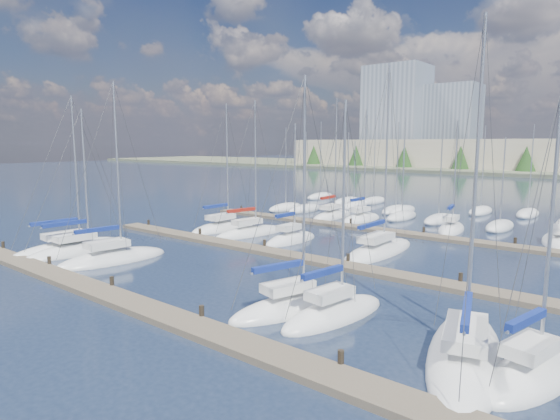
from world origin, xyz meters
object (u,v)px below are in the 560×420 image
Objects in this scene: sailboat_c at (113,259)px; sailboat_a at (71,248)px; sailboat_f at (465,355)px; sailboat_i at (250,233)px; sailboat_p at (451,229)px; sailboat_h at (223,228)px; sailboat_k at (379,251)px; sailboat_b at (80,250)px; sailboat_j at (291,240)px; sailboat_g at (532,374)px; sailboat_e at (334,314)px; sailboat_n at (332,216)px; sailboat_o at (361,219)px; sailboat_d at (294,307)px.

sailboat_a is (-5.89, -0.21, -0.00)m from sailboat_c.
sailboat_a is at bearing 165.46° from sailboat_f.
sailboat_f is 1.07× the size of sailboat_i.
sailboat_p is 23.10m from sailboat_h.
sailboat_f reaches higher than sailboat_h.
sailboat_f is 18.62m from sailboat_k.
sailboat_h is 14.56m from sailboat_b.
sailboat_j is 0.72× the size of sailboat_k.
sailboat_g is at bearing -30.97° from sailboat_j.
sailboat_k is at bearing 117.19° from sailboat_e.
sailboat_n is at bearing 146.98° from sailboat_g.
sailboat_i is at bearing -144.32° from sailboat_p.
sailboat_j is 0.84× the size of sailboat_o.
sailboat_p is 0.88× the size of sailboat_h.
sailboat_p is 0.76× the size of sailboat_k.
sailboat_k is 14.82m from sailboat_d.
sailboat_k is at bearing 53.41° from sailboat_c.
sailboat_j is 26.09m from sailboat_g.
sailboat_h is 1.17× the size of sailboat_g.
sailboat_i is 1.02× the size of sailboat_o.
sailboat_j is at bearing -85.06° from sailboat_o.
sailboat_k is 1.17× the size of sailboat_o.
sailboat_j is (-9.39, -14.31, -0.00)m from sailboat_p.
sailboat_j is 0.97× the size of sailboat_e.
sailboat_f is 8.90m from sailboat_d.
sailboat_h is (-17.27, -0.51, -0.01)m from sailboat_k.
sailboat_f is 1.08× the size of sailboat_h.
sailboat_i is 1.02× the size of sailboat_a.
sailboat_n is 1.27× the size of sailboat_e.
sailboat_j is 18.52m from sailboat_e.
sailboat_p is 0.85× the size of sailboat_c.
sailboat_k is 16.04m from sailboat_o.
sailboat_g reaches higher than sailboat_j.
sailboat_c is 16.88m from sailboat_d.
sailboat_i is 14.80m from sailboat_o.
sailboat_a is 1.09× the size of sailboat_b.
sailboat_j is at bearing 129.76° from sailboat_f.
sailboat_a is at bearing -129.36° from sailboat_j.
sailboat_a is at bearing -170.44° from sailboat_c.
sailboat_d is at bearing -64.52° from sailboat_n.
sailboat_i is (1.25, 13.87, 0.02)m from sailboat_c.
sailboat_a is at bearing -143.97° from sailboat_k.
sailboat_g is 0.87× the size of sailboat_o.
sailboat_j is 0.77× the size of sailboat_f.
sailboat_i reaches higher than sailboat_d.
sailboat_p is 29.89m from sailboat_f.
sailboat_c reaches higher than sailboat_b.
sailboat_f is at bearing 16.05° from sailboat_d.
sailboat_h is (-19.79, 14.09, -0.01)m from sailboat_d.
sailboat_d reaches higher than sailboat_b.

